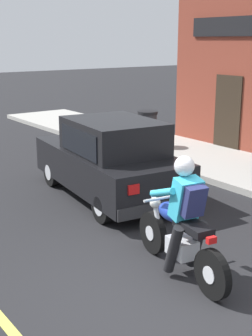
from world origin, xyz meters
TOP-DOWN VIEW (x-y plane):
  - ground_plane at (0.00, 0.00)m, footprint 80.00×80.00m
  - sidewalk_curb at (5.08, 3.00)m, footprint 2.60×22.00m
  - motorcycle_with_rider at (0.54, 0.45)m, footprint 0.65×2.01m
  - car_hatchback at (1.57, 3.60)m, footprint 2.08×3.95m
  - trash_bin at (4.68, 6.27)m, footprint 0.56×0.56m

SIDE VIEW (x-z plane):
  - ground_plane at x=0.00m, z-range 0.00..0.00m
  - sidewalk_curb at x=5.08m, z-range 0.00..0.14m
  - trash_bin at x=4.68m, z-range 0.15..1.13m
  - motorcycle_with_rider at x=0.54m, z-range -0.13..1.49m
  - car_hatchback at x=1.57m, z-range -0.02..1.55m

